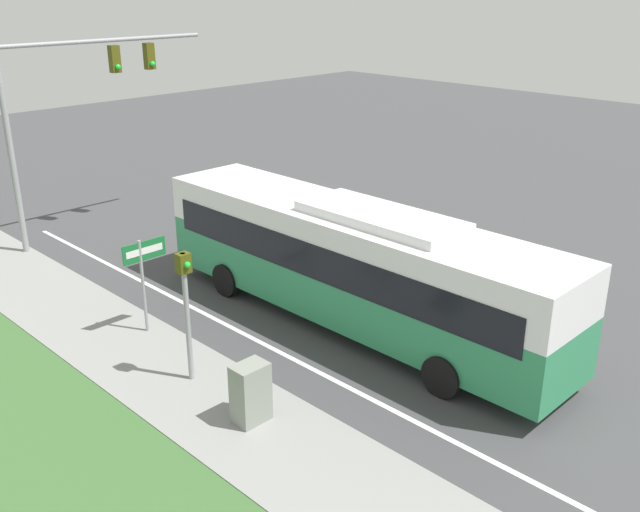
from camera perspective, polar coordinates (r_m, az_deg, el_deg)
ground_plane at (r=18.78m, az=9.61°, el=-6.14°), size 80.00×80.00×0.00m
sidewalk at (r=14.78m, az=-5.02°, el=-13.88°), size 2.80×80.00×0.12m
grass_verge at (r=13.42m, az=-16.08°, el=-19.05°), size 3.60×80.00×0.10m
lane_divider_near at (r=16.31m, az=2.07°, el=-10.35°), size 0.14×30.00×0.01m
bus at (r=18.29m, az=2.59°, el=-0.28°), size 2.63×12.21×3.32m
signal_gantry at (r=25.34m, az=-19.25°, el=12.01°), size 7.52×0.41×6.89m
pedestrian_signal at (r=15.68m, az=-10.68°, el=-3.25°), size 0.28×0.34×3.15m
street_sign at (r=18.28m, az=-13.91°, el=-0.97°), size 1.21×0.08×2.58m
utility_cabinet at (r=14.70m, az=-5.57°, el=-10.85°), size 0.72×0.52×1.28m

